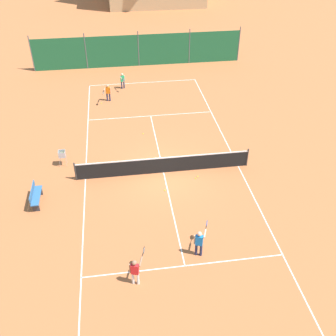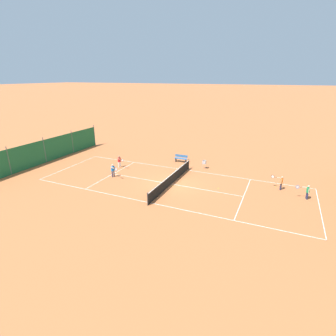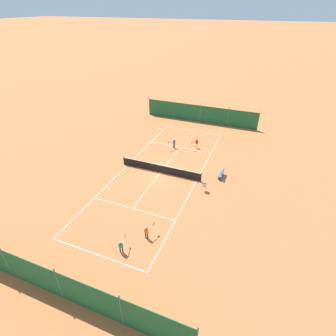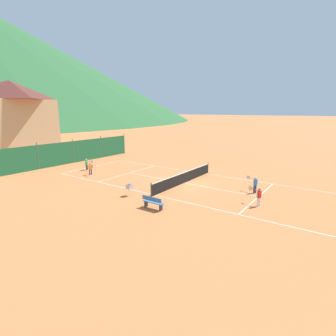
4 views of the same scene
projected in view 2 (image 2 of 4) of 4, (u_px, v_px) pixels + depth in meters
ground_plane at (172, 184)px, 23.79m from camera, size 600.00×600.00×0.00m
court_line_markings at (172, 184)px, 23.79m from camera, size 8.25×23.85×0.01m
tennis_net at (172, 179)px, 23.62m from camera, size 9.18×0.08×1.06m
windscreen_fence_near at (45, 151)px, 29.32m from camera, size 17.28×0.08×2.90m
player_near_baseline at (281, 182)px, 22.41m from camera, size 0.56×0.99×1.23m
player_far_baseline at (119, 161)px, 27.92m from camera, size 0.67×0.98×1.27m
player_near_service at (113, 170)px, 25.21m from camera, size 0.73×0.98×1.30m
player_far_service at (307, 191)px, 20.68m from camera, size 0.39×1.04×1.19m
tennis_ball_service_box at (156, 189)px, 22.74m from camera, size 0.07×0.07×0.07m
tennis_ball_near_corner at (157, 190)px, 22.55m from camera, size 0.07×0.07×0.07m
tennis_ball_far_corner at (173, 186)px, 23.30m from camera, size 0.07×0.07×0.07m
tennis_ball_by_net_left at (218, 188)px, 22.80m from camera, size 0.07×0.07×0.07m
tennis_ball_by_net_right at (276, 186)px, 23.21m from camera, size 0.07×0.07×0.07m
tennis_ball_alley_right at (157, 181)px, 24.50m from camera, size 0.07×0.07×0.07m
ball_hopper at (204, 163)px, 27.56m from camera, size 0.36×0.36×0.89m
courtside_bench at (181, 158)px, 29.71m from camera, size 0.36×1.50×0.84m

